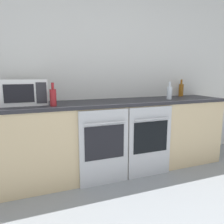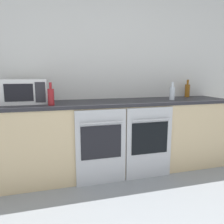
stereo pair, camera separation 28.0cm
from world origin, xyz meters
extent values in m
cube|color=silver|center=(0.00, 2.40, 1.30)|extent=(10.00, 0.06, 2.60)
cube|color=#D1B789|center=(0.00, 2.07, 0.45)|extent=(3.34, 0.60, 0.90)
cube|color=#28282D|center=(0.00, 2.07, 0.92)|extent=(3.37, 0.62, 0.04)
cube|color=#B7BABF|center=(-0.13, 1.76, 0.44)|extent=(0.59, 0.03, 0.89)
cube|color=black|center=(-0.13, 1.74, 0.52)|extent=(0.47, 0.01, 0.39)
cylinder|color=#B7BABF|center=(-0.13, 1.72, 0.75)|extent=(0.48, 0.02, 0.02)
cube|color=#B7BABF|center=(0.47, 1.76, 0.44)|extent=(0.59, 0.03, 0.89)
cube|color=black|center=(0.47, 1.74, 0.52)|extent=(0.47, 0.01, 0.39)
cylinder|color=#B7BABF|center=(0.47, 1.72, 0.75)|extent=(0.48, 0.02, 0.02)
cube|color=silver|center=(-0.95, 2.14, 1.08)|extent=(0.50, 0.33, 0.28)
cube|color=black|center=(-1.00, 1.97, 1.08)|extent=(0.30, 0.01, 0.19)
cube|color=#2D2D33|center=(-0.78, 1.97, 1.08)|extent=(0.11, 0.01, 0.23)
cylinder|color=#8C5114|center=(1.32, 2.28, 1.03)|extent=(0.07, 0.07, 0.19)
cylinder|color=#8C5114|center=(1.32, 2.28, 1.16)|extent=(0.03, 0.03, 0.07)
cylinder|color=maroon|center=(-0.66, 1.89, 1.03)|extent=(0.07, 0.07, 0.18)
cylinder|color=maroon|center=(-0.66, 1.89, 1.16)|extent=(0.03, 0.03, 0.07)
cylinder|color=silver|center=(0.88, 1.98, 1.03)|extent=(0.07, 0.07, 0.17)
cylinder|color=silver|center=(0.88, 1.98, 1.15)|extent=(0.03, 0.03, 0.07)
camera|label=1|loc=(-0.92, -0.50, 1.28)|focal=35.00mm
camera|label=2|loc=(-0.65, -0.59, 1.28)|focal=35.00mm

